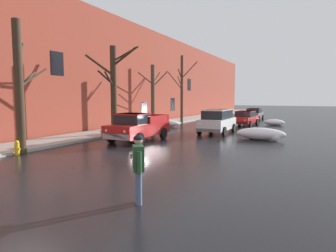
% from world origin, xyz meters
% --- Properties ---
extents(ground_plane, '(200.00, 200.00, 0.00)m').
position_xyz_m(ground_plane, '(0.00, 0.00, 0.00)').
color(ground_plane, black).
extents(left_sidewalk_slab, '(3.01, 80.00, 0.15)m').
position_xyz_m(left_sidewalk_slab, '(-6.32, 18.00, 0.07)').
color(left_sidewalk_slab, '#A8A399').
rests_on(left_sidewalk_slab, ground).
extents(brick_townhouse_facade, '(0.63, 80.00, 9.86)m').
position_xyz_m(brick_townhouse_facade, '(-8.33, 18.01, 4.93)').
color(brick_townhouse_facade, brown).
rests_on(brick_townhouse_facade, ground).
extents(snow_bank_near_corner_left, '(2.78, 1.22, 0.75)m').
position_xyz_m(snow_bank_near_corner_left, '(-4.59, 18.63, 0.34)').
color(snow_bank_near_corner_left, white).
rests_on(snow_bank_near_corner_left, ground).
extents(snow_bank_along_left_kerb, '(1.91, 1.03, 0.60)m').
position_xyz_m(snow_bank_along_left_kerb, '(4.32, 24.69, 0.29)').
color(snow_bank_along_left_kerb, white).
rests_on(snow_bank_along_left_kerb, ground).
extents(snow_bank_mid_block_left, '(3.15, 1.27, 0.64)m').
position_xyz_m(snow_bank_mid_block_left, '(-4.25, 10.83, 0.32)').
color(snow_bank_mid_block_left, white).
rests_on(snow_bank_mid_block_left, ground).
extents(snow_bank_near_corner_right, '(3.07, 1.20, 0.78)m').
position_xyz_m(snow_bank_near_corner_right, '(4.76, 13.87, 0.38)').
color(snow_bank_near_corner_right, white).
rests_on(snow_bank_near_corner_right, ground).
extents(bare_tree_at_the_corner, '(1.54, 2.44, 6.38)m').
position_xyz_m(bare_tree_at_the_corner, '(-4.91, 3.95, 3.26)').
color(bare_tree_at_the_corner, '#382B1E').
rests_on(bare_tree_at_the_corner, ground).
extents(bare_tree_second_along_sidewalk, '(3.56, 1.45, 6.27)m').
position_xyz_m(bare_tree_second_along_sidewalk, '(-4.85, 11.18, 3.39)').
color(bare_tree_second_along_sidewalk, '#382B1E').
rests_on(bare_tree_second_along_sidewalk, ground).
extents(bare_tree_mid_block, '(2.29, 1.49, 5.53)m').
position_xyz_m(bare_tree_mid_block, '(-4.87, 16.75, 2.89)').
color(bare_tree_mid_block, '#4C3D2D').
rests_on(bare_tree_mid_block, ground).
extents(bare_tree_far_down_block, '(3.42, 2.80, 7.08)m').
position_xyz_m(bare_tree_far_down_block, '(-4.87, 22.88, 3.73)').
color(bare_tree_far_down_block, '#423323').
rests_on(bare_tree_far_down_block, ground).
extents(pickup_truck_red_approaching_near_lane, '(2.20, 4.98, 1.76)m').
position_xyz_m(pickup_truck_red_approaching_near_lane, '(-2.02, 9.86, 0.88)').
color(pickup_truck_red_approaching_near_lane, red).
rests_on(pickup_truck_red_approaching_near_lane, ground).
extents(suv_white_parked_kerbside_close, '(2.04, 4.38, 1.82)m').
position_xyz_m(suv_white_parked_kerbside_close, '(1.26, 15.77, 0.99)').
color(suv_white_parked_kerbside_close, silver).
rests_on(suv_white_parked_kerbside_close, ground).
extents(sedan_red_parked_kerbside_mid, '(2.15, 4.03, 1.42)m').
position_xyz_m(sedan_red_parked_kerbside_mid, '(1.76, 23.01, 0.75)').
color(sedan_red_parked_kerbside_mid, red).
rests_on(sedan_red_parked_kerbside_mid, ground).
extents(sedan_grey_parked_far_down_block, '(1.93, 4.47, 1.42)m').
position_xyz_m(sedan_grey_parked_far_down_block, '(1.20, 30.62, 0.75)').
color(sedan_grey_parked_far_down_block, slate).
rests_on(sedan_grey_parked_far_down_block, ground).
extents(pedestrian_with_coffee, '(0.54, 0.56, 1.76)m').
position_xyz_m(pedestrian_with_coffee, '(3.89, 0.67, 1.04)').
color(pedestrian_with_coffee, slate).
rests_on(pedestrian_with_coffee, ground).
extents(fire_hydrant, '(0.42, 0.22, 0.71)m').
position_xyz_m(fire_hydrant, '(-4.64, 3.46, 0.36)').
color(fire_hydrant, gold).
rests_on(fire_hydrant, ground).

